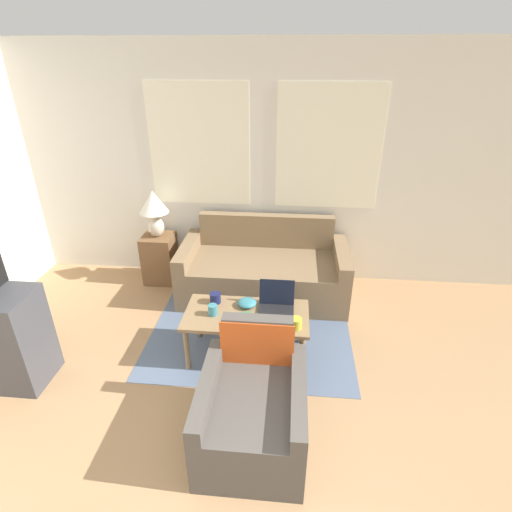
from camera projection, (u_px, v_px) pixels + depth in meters
The scene contains 13 objects.
wall_back at pixel (270, 169), 4.38m from camera, with size 6.55×0.06×2.60m.
rug at pixel (253, 321), 4.07m from camera, with size 1.92×1.90×0.01m.
couch at pixel (264, 271), 4.45m from camera, with size 1.80×0.86×0.83m.
armchair at pixel (253, 409), 2.74m from camera, with size 0.70×0.83×0.80m.
side_table at pixel (160, 258), 4.70m from camera, with size 0.35×0.35×0.57m.
table_lamp at pixel (154, 207), 4.41m from camera, with size 0.32×0.32×0.54m.
coffee_table at pixel (246, 319), 3.44m from camera, with size 1.07×0.54×0.45m.
laptop at pixel (276, 304), 3.45m from camera, with size 0.31×0.28×0.24m.
cup_navy at pixel (213, 310), 3.39m from camera, with size 0.08×0.08×0.10m.
cup_yellow at pixel (215, 298), 3.56m from camera, with size 0.10×0.10×0.09m.
cup_white at pixel (296, 323), 3.22m from camera, with size 0.10×0.10×0.09m.
snack_bowl at pixel (247, 303), 3.51m from camera, with size 0.17×0.17×0.06m.
book_red at pixel (240, 319), 3.32m from camera, with size 0.23×0.19×0.04m.
Camera 1 is at (0.25, -0.55, 2.44)m, focal length 28.00 mm.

